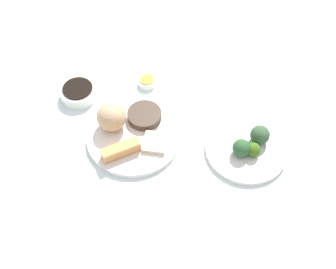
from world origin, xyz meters
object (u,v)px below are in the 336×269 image
Objects in this scene: main_plate at (134,137)px; soy_sauce_bowl at (78,93)px; broccoli_plate at (246,149)px; sauce_ramekin_hot_mustard at (147,82)px.

soy_sauce_bowl reaches higher than main_plate.
main_plate is at bearing 25.79° from broccoli_plate.
broccoli_plate is (-0.28, -0.13, -0.00)m from main_plate.
soy_sauce_bowl is (0.23, -0.04, 0.01)m from main_plate.
broccoli_plate is 0.51m from soy_sauce_bowl.
sauce_ramekin_hot_mustard is (0.36, -0.05, 0.00)m from broccoli_plate.
sauce_ramekin_hot_mustard reaches higher than main_plate.
soy_sauce_bowl is at bearing 46.45° from sauce_ramekin_hot_mustard.
sauce_ramekin_hot_mustard reaches higher than broccoli_plate.
soy_sauce_bowl is 0.20m from sauce_ramekin_hot_mustard.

